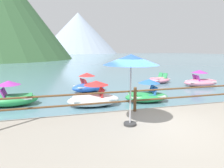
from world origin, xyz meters
The scene contains 10 objects.
ground_plane centered at (0.00, 40.00, 0.00)m, with size 200.00×200.00×0.00m, color slate.
dock_railing centered at (0.00, 1.55, 0.99)m, with size 23.92×0.12×0.95m.
beach_umbrella centered at (-0.69, 0.24, 2.45)m, with size 1.70×1.70×2.24m.
pedal_boat_0 centered at (-0.88, 7.53, 0.42)m, with size 2.56×1.80×1.28m.
pedal_boat_1 centered at (7.72, 7.23, 0.41)m, with size 2.76×1.63×1.25m.
pedal_boat_2 centered at (1.72, 4.09, 0.41)m, with size 2.46×1.48×1.24m.
pedal_boat_3 centered at (-1.16, 4.07, 0.42)m, with size 2.62×1.33×1.28m.
pedal_boat_4 centered at (5.48, 9.44, 0.26)m, with size 2.41×1.85×0.83m.
pedal_boat_5 centered at (-5.07, 5.18, 0.43)m, with size 2.46×1.33×1.28m.
distant_peak centered at (13.80, 147.64, 14.85)m, with size 58.13×58.13×29.70m, color #93A3B7.
Camera 1 is at (-2.86, -5.37, 2.77)m, focal length 31.71 mm.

